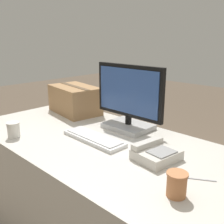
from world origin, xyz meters
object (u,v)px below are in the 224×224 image
at_px(desk_phone, 156,153).
at_px(keyboard, 94,138).
at_px(spoon, 189,178).
at_px(monitor, 129,102).
at_px(paper_cup_right, 177,184).
at_px(cardboard_box, 75,100).
at_px(paper_cup_left, 13,130).

bearing_deg(desk_phone, keyboard, -165.78).
relative_size(keyboard, spoon, 2.81).
xyz_separation_m(monitor, desk_phone, (0.41, -0.26, -0.16)).
xyz_separation_m(paper_cup_right, cardboard_box, (-1.24, 0.47, 0.06)).
height_order(desk_phone, spoon, desk_phone).
bearing_deg(cardboard_box, paper_cup_left, -75.32).
bearing_deg(paper_cup_right, cardboard_box, 159.25).
distance_m(keyboard, paper_cup_right, 0.69).
bearing_deg(keyboard, spoon, 1.02).
relative_size(desk_phone, paper_cup_right, 2.31).
height_order(paper_cup_left, spoon, paper_cup_left).
relative_size(monitor, paper_cup_right, 5.33).
distance_m(keyboard, paper_cup_left, 0.51).
xyz_separation_m(keyboard, cardboard_box, (-0.57, 0.30, 0.10)).
relative_size(spoon, cardboard_box, 0.33).
bearing_deg(cardboard_box, monitor, 0.38).
bearing_deg(keyboard, paper_cup_left, -140.19).
distance_m(keyboard, spoon, 0.65).
distance_m(monitor, cardboard_box, 0.59).
bearing_deg(cardboard_box, keyboard, -28.21).
relative_size(desk_phone, spoon, 1.49).
distance_m(monitor, paper_cup_right, 0.82).
bearing_deg(monitor, paper_cup_left, -123.88).
distance_m(keyboard, desk_phone, 0.43).
height_order(desk_phone, paper_cup_left, paper_cup_left).
height_order(keyboard, paper_cup_left, paper_cup_left).
bearing_deg(paper_cup_left, keyboard, 38.14).
relative_size(keyboard, paper_cup_left, 4.54).
relative_size(keyboard, paper_cup_right, 4.35).
height_order(keyboard, desk_phone, desk_phone).
distance_m(paper_cup_left, paper_cup_right, 1.09).
distance_m(desk_phone, spoon, 0.23).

